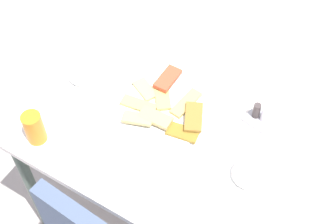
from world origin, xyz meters
The scene contains 10 objects.
ground_plane centered at (0.00, 0.00, 0.00)m, with size 6.00×6.00×0.00m, color #B3ACA4.
dining_table centered at (0.00, 0.00, 0.67)m, with size 1.05×0.77×0.77m.
pide_platter centered at (0.04, -0.03, 0.79)m, with size 0.33×0.33×0.05m.
salad_plate_greens centered at (-0.33, 0.07, 0.79)m, with size 0.20×0.20×0.07m.
salad_plate_rice centered at (0.38, -0.02, 0.79)m, with size 0.22×0.22×0.05m.
soda_can centered at (0.35, 0.29, 0.83)m, with size 0.07×0.07×0.12m, color orange.
paper_napkin centered at (-0.02, 0.27, 0.77)m, with size 0.13×0.13×0.00m, color white.
fork centered at (-0.02, 0.26, 0.78)m, with size 0.18×0.02×0.01m, color silver.
spoon centered at (-0.02, 0.29, 0.78)m, with size 0.16×0.02×0.01m, color silver.
condiment_caddy centered at (-0.26, -0.17, 0.79)m, with size 0.11×0.11×0.07m.
Camera 1 is at (-0.52, 0.88, 2.16)m, focal length 52.73 mm.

